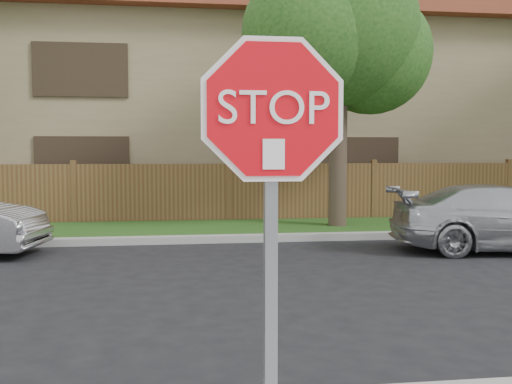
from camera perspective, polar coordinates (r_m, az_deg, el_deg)
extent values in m
cube|color=gray|center=(12.81, -1.20, -4.44)|extent=(70.00, 0.30, 0.15)
cube|color=#1E4714|center=(14.44, -1.98, -3.54)|extent=(70.00, 3.00, 0.12)
cube|color=#55351E|center=(15.95, -2.59, -0.16)|extent=(70.00, 0.12, 1.60)
cube|color=#8E7C58|center=(21.51, -4.04, 6.76)|extent=(34.00, 8.00, 6.00)
cube|color=brown|center=(21.91, -4.08, 15.28)|extent=(35.20, 9.20, 0.50)
cube|color=brown|center=(22.04, -4.09, 16.81)|extent=(33.00, 5.50, 0.70)
cylinder|color=#382B21|center=(14.69, 7.81, 3.98)|extent=(0.44, 0.44, 3.92)
sphere|color=#184414|center=(14.98, 7.92, 15.30)|extent=(3.80, 3.80, 3.80)
sphere|color=#184414|center=(15.43, 10.88, 12.82)|extent=(3.00, 3.00, 3.00)
sphere|color=#184414|center=(14.35, 5.19, 14.68)|extent=(3.20, 3.20, 3.20)
cube|color=gray|center=(3.12, 1.39, -8.96)|extent=(0.06, 0.06, 2.30)
cylinder|color=white|center=(2.98, 1.62, 7.86)|extent=(1.01, 0.02, 1.01)
cylinder|color=red|center=(2.97, 1.66, 7.87)|extent=(0.93, 0.02, 0.93)
cube|color=white|center=(2.95, 1.70, 3.62)|extent=(0.11, 0.00, 0.15)
imported|color=#ACAEB3|center=(12.52, 22.81, -2.33)|extent=(4.64, 2.43, 1.28)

